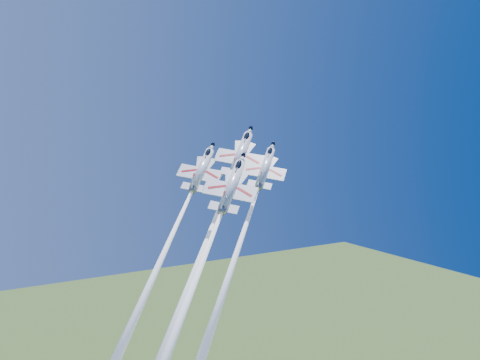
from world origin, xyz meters
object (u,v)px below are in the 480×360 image
jet_left (172,236)px  jet_right (245,229)px  jet_lead (209,236)px  jet_slot (201,266)px

jet_left → jet_right: (11.18, -8.06, 1.53)m
jet_lead → jet_slot: jet_lead is taller
jet_left → jet_right: jet_right is taller
jet_lead → jet_left: (-5.46, 4.59, -0.15)m
jet_left → jet_right: size_ratio=1.08×
jet_left → jet_right: bearing=7.2°
jet_lead → jet_left: 7.13m
jet_slot → jet_lead: bearing=97.0°
jet_right → jet_slot: size_ratio=0.86×
jet_right → jet_left: bearing=-172.8°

